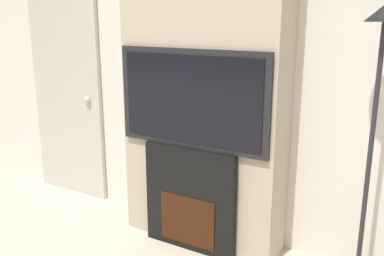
{
  "coord_description": "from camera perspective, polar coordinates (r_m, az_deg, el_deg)",
  "views": [
    {
      "loc": [
        1.53,
        -0.91,
        1.73
      ],
      "look_at": [
        0.0,
        1.65,
        0.94
      ],
      "focal_mm": 40.0,
      "sensor_mm": 36.0,
      "label": 1
    }
  ],
  "objects": [
    {
      "name": "wall_back",
      "position": [
        3.33,
        3.34,
        8.17
      ],
      "size": [
        6.0,
        0.06,
        2.7
      ],
      "color": "silver",
      "rests_on": "ground_plane"
    },
    {
      "name": "television",
      "position": [
        3.03,
        -0.03,
        3.88
      ],
      "size": [
        1.19,
        0.07,
        0.71
      ],
      "color": "black",
      "rests_on": "fireplace"
    },
    {
      "name": "fireplace",
      "position": [
        3.26,
        -0.01,
        -9.32
      ],
      "size": [
        0.74,
        0.15,
        0.8
      ],
      "color": "black",
      "rests_on": "ground_plane"
    },
    {
      "name": "entry_door",
      "position": [
        4.31,
        -16.32,
        4.69
      ],
      "size": [
        0.85,
        0.09,
        2.04
      ],
      "color": "#BCB7AD",
      "rests_on": "ground_plane"
    },
    {
      "name": "floor_lamp",
      "position": [
        2.72,
        23.16,
        1.72
      ],
      "size": [
        0.29,
        0.29,
        1.8
      ],
      "color": "#262628",
      "rests_on": "ground_plane"
    },
    {
      "name": "chimney_breast",
      "position": [
        3.16,
        1.62,
        7.82
      ],
      "size": [
        1.25,
        0.35,
        2.7
      ],
      "color": "tan",
      "rests_on": "ground_plane"
    }
  ]
}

